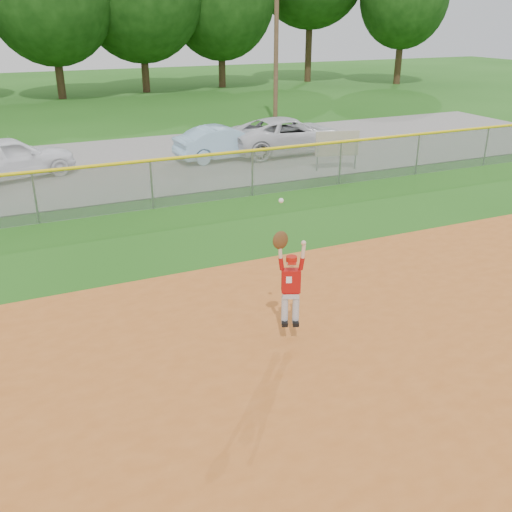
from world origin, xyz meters
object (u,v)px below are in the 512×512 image
(car_white_a, at_px, (9,158))
(sponsor_sign, at_px, (337,145))
(car_blue, at_px, (225,143))
(car_white_b, at_px, (289,135))
(ballplayer, at_px, (289,279))

(car_white_a, distance_m, sponsor_sign, 11.96)
(car_blue, height_order, sponsor_sign, sponsor_sign)
(car_white_a, bearing_deg, car_blue, -107.51)
(car_blue, bearing_deg, car_white_b, -94.48)
(car_blue, bearing_deg, ballplayer, 159.58)
(car_white_a, height_order, ballplayer, ballplayer)
(car_white_a, bearing_deg, ballplayer, -179.50)
(car_blue, height_order, ballplayer, ballplayer)
(car_white_a, height_order, car_white_b, car_white_a)
(car_white_a, relative_size, ballplayer, 1.91)
(car_white_a, xyz_separation_m, sponsor_sign, (11.38, -3.67, 0.19))
(car_blue, relative_size, car_white_b, 0.76)
(ballplayer, bearing_deg, car_white_b, 62.82)
(ballplayer, bearing_deg, car_blue, 73.35)
(sponsor_sign, distance_m, ballplayer, 12.64)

